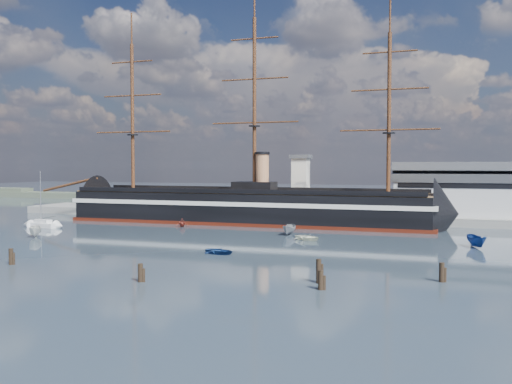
% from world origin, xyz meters
% --- Properties ---
extents(ground, '(600.00, 600.00, 0.00)m').
position_xyz_m(ground, '(0.00, 40.00, 0.00)').
color(ground, '#293441').
rests_on(ground, ground).
extents(quay, '(180.00, 18.00, 2.00)m').
position_xyz_m(quay, '(10.00, 76.00, 0.00)').
color(quay, slate).
rests_on(quay, ground).
extents(quay_tower, '(5.00, 5.00, 15.00)m').
position_xyz_m(quay_tower, '(3.00, 73.00, 9.75)').
color(quay_tower, silver).
rests_on(quay_tower, ground).
extents(shoreline, '(120.00, 10.00, 4.00)m').
position_xyz_m(shoreline, '(-139.23, 135.00, 1.45)').
color(shoreline, '#3F4C38').
rests_on(shoreline, ground).
extents(warship, '(112.90, 16.52, 53.94)m').
position_xyz_m(warship, '(-8.87, 60.00, 4.04)').
color(warship, black).
rests_on(warship, ground).
extents(sailboat, '(8.39, 3.86, 12.93)m').
position_xyz_m(sailboat, '(-48.05, 35.72, 0.82)').
color(sailboat, white).
rests_on(sailboat, ground).
extents(motorboat_a, '(7.03, 5.97, 2.73)m').
position_xyz_m(motorboat_a, '(-37.51, 20.99, 0.00)').
color(motorboat_a, white).
rests_on(motorboat_a, ground).
extents(motorboat_b, '(1.84, 3.29, 1.45)m').
position_xyz_m(motorboat_b, '(5.69, 13.08, 0.00)').
color(motorboat_b, navy).
rests_on(motorboat_b, ground).
extents(motorboat_c, '(6.57, 2.46, 2.62)m').
position_xyz_m(motorboat_c, '(9.13, 41.38, 0.00)').
color(motorboat_c, gray).
rests_on(motorboat_c, ground).
extents(motorboat_d, '(6.25, 4.93, 2.11)m').
position_xyz_m(motorboat_d, '(-18.73, 48.00, 0.00)').
color(motorboat_d, maroon).
rests_on(motorboat_d, ground).
extents(motorboat_e, '(2.82, 3.67, 1.60)m').
position_xyz_m(motorboat_e, '(14.87, 34.21, 0.00)').
color(motorboat_e, white).
rests_on(motorboat_e, ground).
extents(motorboat_f, '(7.35, 4.83, 2.76)m').
position_xyz_m(motorboat_f, '(44.85, 34.57, 0.00)').
color(motorboat_f, navy).
rests_on(motorboat_f, ground).
extents(piling_near_left, '(0.64, 0.64, 3.03)m').
position_xyz_m(piling_near_left, '(-18.79, -5.83, 0.00)').
color(piling_near_left, black).
rests_on(piling_near_left, ground).
extents(piling_near_mid, '(0.64, 0.64, 2.97)m').
position_xyz_m(piling_near_mid, '(5.12, -10.24, 0.00)').
color(piling_near_mid, black).
rests_on(piling_near_mid, ground).
extents(piling_near_right, '(0.64, 0.64, 3.64)m').
position_xyz_m(piling_near_right, '(25.84, -3.64, 0.00)').
color(piling_near_right, black).
rests_on(piling_near_right, ground).
extents(piling_far_right, '(0.64, 0.64, 3.09)m').
position_xyz_m(piling_far_right, '(39.89, 1.99, 0.00)').
color(piling_far_right, black).
rests_on(piling_far_right, ground).
extents(piling_extra, '(0.64, 0.64, 2.97)m').
position_xyz_m(piling_extra, '(26.94, -7.24, 0.00)').
color(piling_extra, black).
rests_on(piling_extra, ground).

